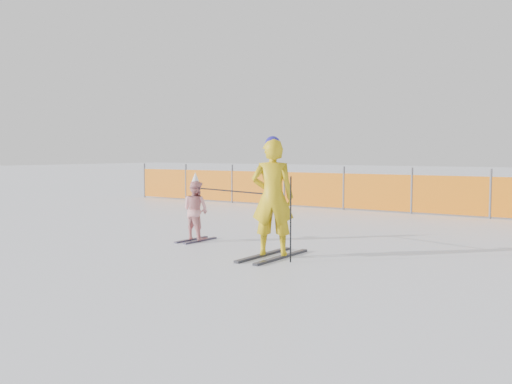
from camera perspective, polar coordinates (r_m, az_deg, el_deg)
ground at (r=9.14m, az=-1.77°, el=-6.45°), size 120.00×120.00×0.00m
adult at (r=8.94m, az=1.67°, el=-0.51°), size 0.79×1.49×1.91m
child at (r=10.69m, az=-6.06°, el=-1.76°), size 0.56×0.89×1.29m
ski_poles at (r=9.27m, az=-0.29°, el=-0.97°), size 2.42×0.78×1.30m
safety_fence at (r=16.93m, az=6.48°, el=0.25°), size 14.59×0.06×1.25m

